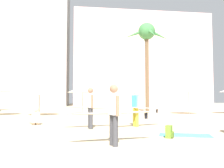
{
  "coord_description": "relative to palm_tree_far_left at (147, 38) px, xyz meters",
  "views": [
    {
      "loc": [
        -2.69,
        -6.22,
        1.33
      ],
      "look_at": [
        -0.91,
        6.87,
        2.12
      ],
      "focal_mm": 38.55,
      "sensor_mm": 36.0,
      "label": 1
    }
  ],
  "objects": [
    {
      "name": "hotel_tower_gray",
      "position": [
        -14.84,
        23.41,
        9.23
      ],
      "size": [
        12.7,
        11.09,
        32.73
      ],
      "primitive_type": "cube",
      "color": "gray",
      "rests_on": "ground"
    },
    {
      "name": "person_mid_center",
      "position": [
        -5.87,
        -11.25,
        -6.18
      ],
      "size": [
        2.71,
        1.2,
        1.8
      ],
      "rotation": [
        0.0,
        0.0,
        3.36
      ],
      "color": "#3D3D42",
      "rests_on": "ground"
    },
    {
      "name": "person_mid_right",
      "position": [
        -5.39,
        -15.16,
        -6.21
      ],
      "size": [
        2.75,
        1.0,
        1.72
      ],
      "rotation": [
        0.0,
        0.0,
        3.43
      ],
      "color": "#3D3D42",
      "rests_on": "ground"
    },
    {
      "name": "cafe_umbrella_3",
      "position": [
        -6.09,
        -1.92,
        -5.05
      ],
      "size": [
        2.53,
        2.53,
        2.36
      ],
      "color": "gray",
      "rests_on": "ground"
    },
    {
      "name": "hotel_pink",
      "position": [
        2.63,
        14.24,
        -0.34
      ],
      "size": [
        19.6,
        9.22,
        13.58
      ],
      "primitive_type": "cube",
      "color": "beige",
      "rests_on": "ground"
    },
    {
      "name": "person_far_left",
      "position": [
        -3.71,
        -10.95,
        -6.2
      ],
      "size": [
        2.97,
        1.64,
        1.75
      ],
      "rotation": [
        0.0,
        0.0,
        3.51
      ],
      "color": "gold",
      "rests_on": "ground"
    },
    {
      "name": "ground",
      "position": [
        -3.68,
        -15.79,
        -7.13
      ],
      "size": [
        120.0,
        120.0,
        0.0
      ],
      "primitive_type": "plane",
      "color": "#C6B28C"
    },
    {
      "name": "backpack",
      "position": [
        -3.36,
        -14.2,
        -6.93
      ],
      "size": [
        0.34,
        0.35,
        0.42
      ],
      "rotation": [
        0.0,
        0.0,
        5.69
      ],
      "color": "olive",
      "rests_on": "ground"
    },
    {
      "name": "cafe_umbrella_2",
      "position": [
        -9.48,
        -2.48,
        -5.26
      ],
      "size": [
        2.51,
        2.51,
        2.13
      ],
      "color": "gray",
      "rests_on": "ground"
    },
    {
      "name": "palm_tree_far_left",
      "position": [
        0.0,
        0.0,
        0.0
      ],
      "size": [
        4.46,
        4.44,
        8.57
      ],
      "color": "brown",
      "rests_on": "ground"
    },
    {
      "name": "cafe_umbrella_4",
      "position": [
        2.86,
        -2.66,
        -5.0
      ],
      "size": [
        2.35,
        2.35,
        2.36
      ],
      "color": "gray",
      "rests_on": "ground"
    },
    {
      "name": "person_near_right",
      "position": [
        -8.59,
        -9.27,
        -6.83
      ],
      "size": [
        0.66,
        1.03,
        0.89
      ],
      "rotation": [
        0.0,
        0.0,
        1.89
      ],
      "color": "beige",
      "rests_on": "ground"
    },
    {
      "name": "beach_towel",
      "position": [
        -2.58,
        -13.72,
        -7.13
      ],
      "size": [
        2.03,
        1.51,
        0.01
      ],
      "primitive_type": "cube",
      "rotation": [
        0.0,
        0.0,
        -0.35
      ],
      "color": "#4CC6D6",
      "rests_on": "ground"
    }
  ]
}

